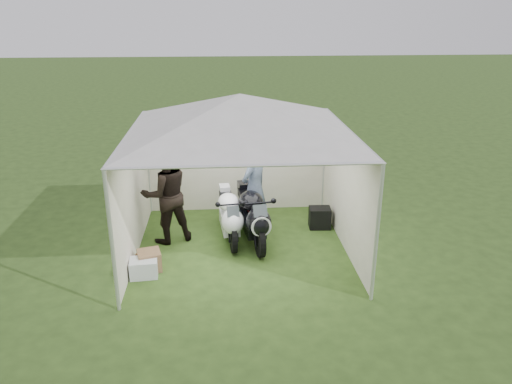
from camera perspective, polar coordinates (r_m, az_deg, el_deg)
ground at (r=9.84m, az=-1.66°, el=-6.33°), size 80.00×80.00×0.00m
canopy_tent at (r=9.01m, az=-1.84°, el=8.55°), size 5.66×5.66×3.00m
motorcycle_white at (r=9.96m, az=-3.04°, el=-2.65°), size 0.54×1.92×0.95m
motorcycle_black at (r=9.81m, az=-0.36°, el=-2.65°), size 0.66×2.11×1.04m
paddock_stand at (r=10.85m, az=-1.42°, el=-2.79°), size 0.44×0.31×0.31m
person_dark_jacket at (r=9.88m, az=-10.29°, el=-0.23°), size 1.19×1.07×1.99m
person_blue_jacket at (r=10.13m, az=-0.17°, el=0.45°), size 0.81×0.84×1.93m
equipment_box at (r=10.68m, az=7.29°, el=-2.93°), size 0.46×0.38×0.45m
crate_0 at (r=9.00m, az=-12.70°, el=-8.45°), size 0.50×0.41×0.32m
crate_1 at (r=9.18m, az=-12.09°, el=-7.67°), size 0.48×0.48×0.35m
crate_2 at (r=9.39m, az=-12.33°, el=-7.55°), size 0.33×0.31×0.20m
crate_3 at (r=9.26m, az=-12.45°, el=-7.77°), size 0.45×0.36×0.26m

